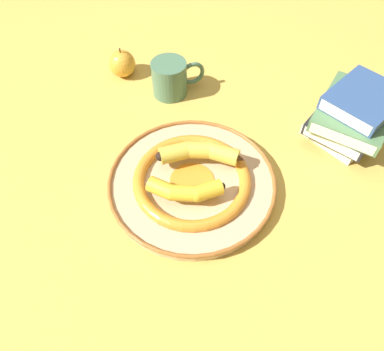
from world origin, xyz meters
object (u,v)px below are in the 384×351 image
object	(u,v)px
apple	(122,64)
decorative_bowl	(192,182)
banana_b	(201,153)
banana_a	(183,191)
coffee_mug	(171,78)
book_stack	(353,115)

from	to	relation	value
apple	decorative_bowl	bearing A→B (deg)	170.46
decorative_bowl	banana_b	size ratio (longest dim) A/B	2.23
banana_a	coffee_mug	xyz separation A→B (m)	(0.33, -0.19, -0.01)
banana_b	apple	distance (m)	0.41
banana_a	book_stack	size ratio (longest dim) A/B	0.56
decorative_bowl	book_stack	bearing A→B (deg)	-102.39
decorative_bowl	coffee_mug	size ratio (longest dim) A/B	2.57
banana_b	book_stack	xyz separation A→B (m)	(-0.12, -0.37, 0.00)
banana_a	coffee_mug	bearing A→B (deg)	99.19
decorative_bowl	book_stack	world-z (taller)	book_stack
banana_b	book_stack	size ratio (longest dim) A/B	0.66
decorative_bowl	apple	distance (m)	0.45
banana_a	book_stack	distance (m)	0.46
banana_a	apple	size ratio (longest dim) A/B	1.66
book_stack	apple	bearing A→B (deg)	-72.89
decorative_bowl	coffee_mug	bearing A→B (deg)	-25.75
book_stack	coffee_mug	xyz separation A→B (m)	(0.39, 0.27, -0.01)
banana_b	coffee_mug	xyz separation A→B (m)	(0.27, -0.10, -0.01)
decorative_bowl	banana_b	xyz separation A→B (m)	(0.03, -0.05, 0.04)
banana_b	coffee_mug	size ratio (longest dim) A/B	1.15
decorative_bowl	banana_a	world-z (taller)	banana_a
banana_b	book_stack	bearing A→B (deg)	-160.60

